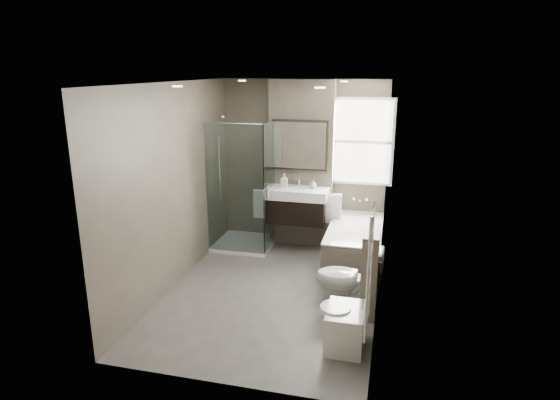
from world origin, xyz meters
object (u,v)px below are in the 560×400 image
(bathtub, at_px, (355,243))
(bidet, at_px, (345,327))
(vanity, at_px, (297,205))
(toilet, at_px, (349,279))

(bathtub, distance_m, bidet, 2.14)
(bidet, bearing_deg, bathtub, 92.38)
(bathtub, bearing_deg, vanity, 160.63)
(bidet, bearing_deg, toilet, 93.23)
(toilet, xyz_separation_m, bidet, (0.04, -0.78, -0.17))
(bathtub, height_order, bidet, bathtub)
(bathtub, relative_size, toilet, 2.07)
(bathtub, xyz_separation_m, toilet, (0.05, -1.36, 0.07))
(bathtub, bearing_deg, bidet, -87.62)
(vanity, distance_m, bathtub, 1.07)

